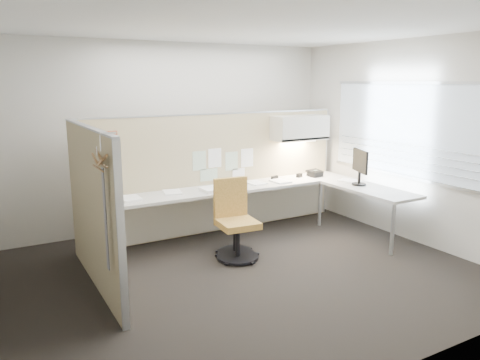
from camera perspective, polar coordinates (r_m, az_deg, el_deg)
floor at (r=5.61m, az=-0.31°, el=-11.42°), size 5.50×4.50×0.01m
ceiling at (r=5.19m, az=-0.35°, el=18.40°), size 5.50×4.50×0.01m
wall_back at (r=7.25m, az=-9.11°, el=5.29°), size 5.50×0.02×2.80m
wall_front at (r=3.47m, az=18.16°, el=-2.37°), size 5.50×0.02×2.80m
wall_right at (r=6.98m, az=19.84°, el=4.48°), size 0.02×4.50×2.80m
window_pane at (r=6.94m, az=19.80°, el=5.70°), size 0.01×2.80×1.30m
partition_back at (r=6.96m, az=-2.83°, el=0.77°), size 4.10×0.06×1.75m
partition_left at (r=5.27m, az=-17.48°, el=-3.42°), size 0.06×2.20×1.75m
desk at (r=6.79m, az=1.88°, el=-1.85°), size 4.00×2.07×0.73m
overhead_bin at (r=7.39m, az=7.31°, el=6.33°), size 0.90×0.36×0.38m
task_light_strip at (r=7.42m, az=7.26°, el=4.72°), size 0.60×0.06×0.02m
pinned_papers at (r=6.93m, az=-2.12°, el=2.07°), size 1.01×0.00×0.47m
poster at (r=6.29m, az=-15.89°, el=4.17°), size 0.28×0.00×0.35m
chair_left at (r=5.95m, az=-0.58°, el=-5.17°), size 0.53×0.54×1.00m
chair_right at (r=6.15m, az=-0.94°, el=-5.22°), size 0.46×0.46×0.87m
monitor at (r=7.01m, az=14.41°, el=1.79°), size 0.21×0.47×0.52m
phone at (r=7.55m, az=9.10°, el=0.81°), size 0.23×0.22×0.12m
stapler at (r=7.29m, az=4.24°, el=0.31°), size 0.15×0.08×0.05m
tape_dispenser at (r=7.46m, az=7.23°, el=0.56°), size 0.12×0.10×0.06m
coat_hook at (r=4.32m, az=-16.58°, el=0.88°), size 0.18×0.41×1.25m
paper_stack_0 at (r=6.16m, az=-13.22°, el=-2.23°), size 0.23×0.30×0.03m
paper_stack_1 at (r=6.44m, az=-8.26°, el=-1.48°), size 0.29×0.34×0.02m
paper_stack_2 at (r=6.46m, az=-3.61°, el=-1.21°), size 0.24×0.31×0.05m
paper_stack_3 at (r=6.97m, az=1.94°, el=-0.35°), size 0.26×0.33×0.01m
paper_stack_4 at (r=7.09m, az=4.94°, el=-0.15°), size 0.24×0.31×0.02m
paper_stack_5 at (r=7.28m, az=13.18°, el=-0.10°), size 0.33×0.36×0.02m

